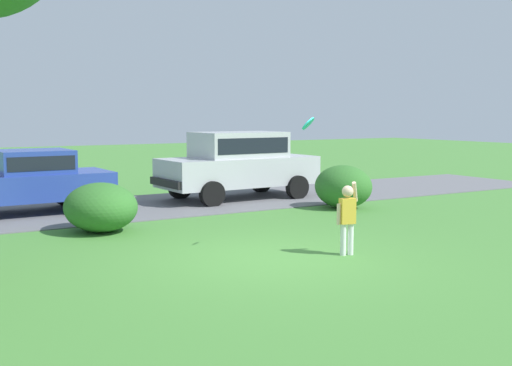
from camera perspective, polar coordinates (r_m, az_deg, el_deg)
ground_plane at (r=10.69m, az=1.24°, el=-6.84°), size 80.00×80.00×0.00m
driveway_strip at (r=16.71m, az=-11.04°, el=-2.16°), size 28.00×4.40×0.02m
shrub_near_tree at (r=13.39m, az=-13.88°, el=-2.14°), size 1.49×1.70×1.02m
shrub_centre_left at (r=16.44m, az=7.91°, el=-0.32°), size 1.42×1.57×1.11m
parked_sedan at (r=16.22m, az=-20.18°, el=0.30°), size 4.45×2.19×1.56m
parked_suv at (r=17.96m, az=-1.59°, el=1.96°), size 4.78×2.26×1.92m
child_thrower at (r=10.92m, az=8.27°, el=-2.80°), size 0.47×0.23×1.29m
frisbee at (r=10.93m, az=4.75°, el=5.39°), size 0.33×0.25×0.31m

